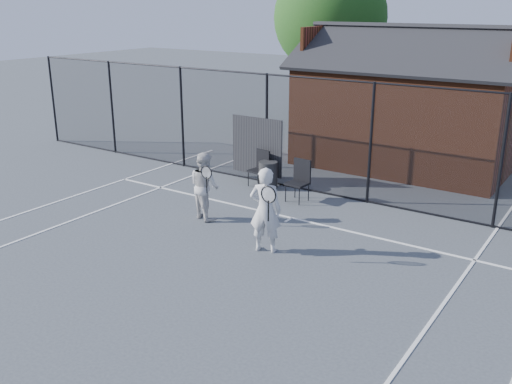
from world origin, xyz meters
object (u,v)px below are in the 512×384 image
Objects in this scene: chair_left at (258,169)px; clubhouse at (408,112)px; waste_bin at (268,175)px; player_front at (265,210)px; player_back at (205,186)px; chair_right at (297,182)px.

clubhouse is at bearing 70.12° from chair_left.
player_front is at bearing -58.06° from waste_bin.
player_back is 2.72m from chair_left.
clubhouse is 5.19m from chair_left.
player_front reaches higher than waste_bin.
clubhouse reaches higher than waste_bin.
player_back is at bearing 160.05° from player_front.
waste_bin is (-2.16, 3.47, -0.51)m from player_front.
player_front is at bearing -44.69° from chair_left.
player_back is at bearing -113.79° from chair_right.
player_front reaches higher than chair_left.
player_front is 4.12m from waste_bin.
player_front is 1.69× the size of chair_right.
chair_right is (-1.00, -4.90, -1.09)m from clubhouse.
waste_bin is at bearing 90.00° from player_back.
chair_left is at bearing -119.65° from clubhouse.
clubhouse is 8.88× the size of waste_bin.
chair_right is at bearing -8.62° from chair_left.
chair_left reaches higher than waste_bin.
player_front is 1.12× the size of player_back.
clubhouse reaches higher than player_front.
chair_right is 1.41× the size of waste_bin.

